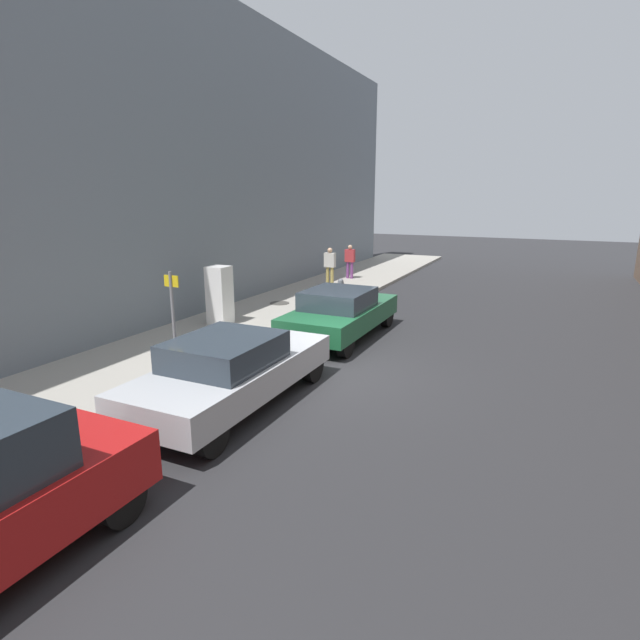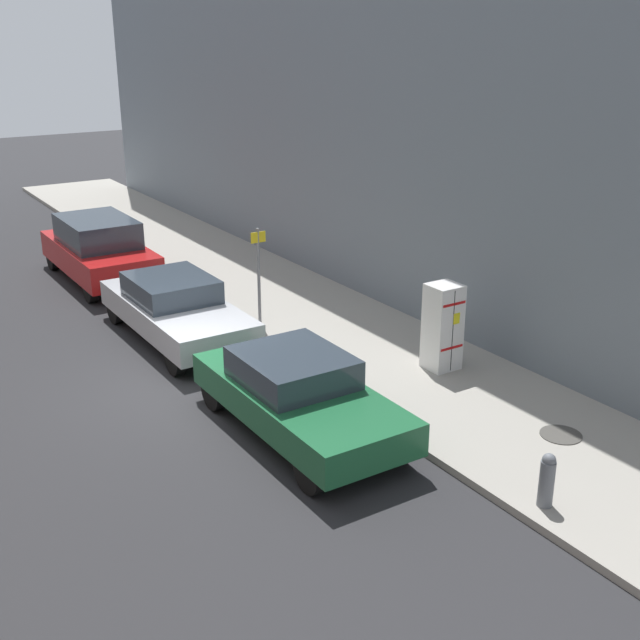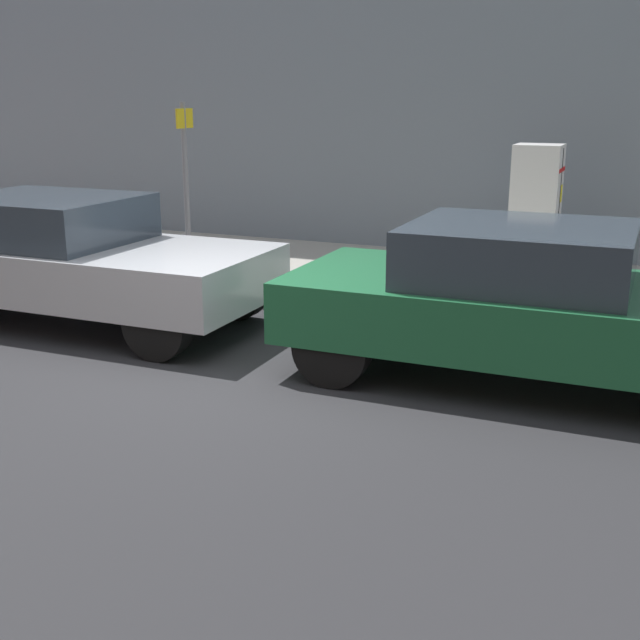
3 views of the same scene
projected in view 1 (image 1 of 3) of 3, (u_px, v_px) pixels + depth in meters
The scene contains 11 objects.
ground_plane at pixel (332, 371), 11.39m from camera, with size 80.00×80.00×0.00m, color #28282B.
sidewalk_slab at pixel (189, 346), 13.08m from camera, with size 3.80×44.00×0.13m, color #9E998E.
building_facade_near at pixel (94, 149), 13.00m from camera, with size 1.66×39.60×10.15m, color slate.
discarded_refrigerator at pixel (220, 295), 14.89m from camera, with size 0.62×0.60×1.74m.
manhole_cover at pixel (280, 303), 17.89m from camera, with size 0.70×0.70×0.02m, color #47443F.
street_sign_post at pixel (173, 318), 10.42m from camera, with size 0.36×0.07×2.26m.
fire_hydrant at pixel (341, 290), 18.18m from camera, with size 0.22×0.22×0.83m.
pedestrian_walking_far at pixel (350, 259), 23.05m from camera, with size 0.45×0.22×1.55m.
pedestrian_standing_near at pixel (330, 264), 21.15m from camera, with size 0.47×0.22×1.62m.
parked_sedan_silver at pixel (231, 370), 9.36m from camera, with size 1.87×4.70×1.40m.
parked_sedan_green at pixel (341, 312), 13.94m from camera, with size 1.89×4.49×1.40m.
Camera 1 is at (4.37, -9.84, 3.92)m, focal length 28.00 mm.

